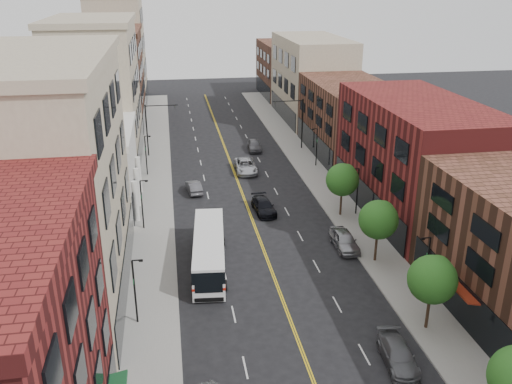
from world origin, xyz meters
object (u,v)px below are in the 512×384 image
car_lane_a (264,206)px  car_lane_b (246,166)px  car_lane_c (254,145)px  car_parked_mid (398,355)px  car_lane_behind (194,187)px  city_bus (209,249)px  car_parked_far (344,240)px

car_lane_a → car_lane_b: 13.21m
car_lane_b → car_lane_c: bearing=75.1°
car_parked_mid → car_lane_behind: 34.28m
car_lane_c → car_lane_behind: bearing=-118.2°
car_lane_behind → car_lane_b: 9.37m
car_lane_behind → city_bus: bearing=83.8°
car_lane_behind → car_lane_a: 9.89m
car_lane_b → car_parked_mid: bearing=-82.6°
car_parked_mid → car_parked_far: 16.18m
car_parked_far → car_lane_c: bearing=95.5°
car_parked_far → car_lane_a: car_parked_far is taller
car_parked_mid → car_lane_b: bearing=101.5°
car_lane_b → car_lane_c: size_ratio=1.25×
city_bus → car_lane_a: 12.76m
car_lane_behind → car_lane_a: bearing=127.8°
car_lane_a → car_lane_c: bearing=79.1°
car_lane_a → car_lane_b: (0.00, 13.21, 0.09)m
car_parked_far → car_lane_b: car_parked_far is taller
car_parked_mid → car_lane_a: 25.75m
car_lane_behind → car_lane_c: bearing=-129.4°
car_parked_far → car_lane_behind: car_parked_far is taller
city_bus → car_parked_mid: city_bus is taller
car_parked_far → car_lane_behind: 20.76m
car_parked_far → car_lane_b: 23.25m
car_lane_a → car_parked_mid: bearing=-84.7°
car_lane_behind → car_parked_mid: bearing=101.9°
car_parked_mid → car_lane_c: car_lane_c is taller
car_parked_far → car_lane_c: 31.70m
car_lane_behind → car_lane_c: 18.03m
car_parked_far → car_lane_a: 11.00m
car_parked_far → car_lane_b: size_ratio=0.83×
city_bus → car_lane_b: bearing=79.5°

